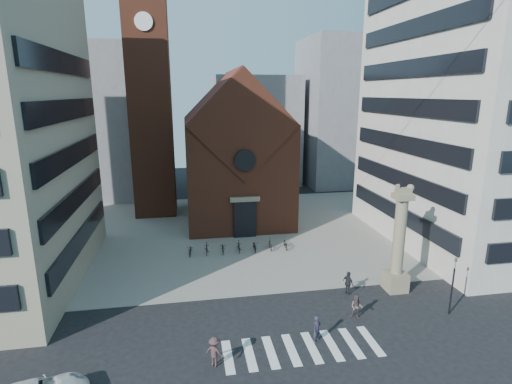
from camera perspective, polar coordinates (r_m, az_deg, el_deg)
ground at (r=28.80m, az=3.66°, el=-18.11°), size 120.00×120.00×0.00m
piazza at (r=45.70m, az=-1.96°, el=-5.52°), size 46.00×30.00×0.05m
zebra_crossing at (r=26.52m, az=6.53°, el=-21.32°), size 10.20×3.20×0.01m
church at (r=49.60m, az=-3.03°, el=5.51°), size 12.00×16.65×18.00m
campanile at (r=51.82m, az=-14.95°, el=14.04°), size 5.50×5.50×31.20m
building_right at (r=46.58m, az=30.87°, el=12.96°), size 18.00×22.00×32.00m
bg_block_left at (r=65.34m, az=-22.72°, el=9.17°), size 16.00×14.00×22.00m
bg_block_mid at (r=69.98m, az=-0.14°, el=8.85°), size 14.00×12.00×18.00m
bg_block_right at (r=71.44m, az=13.28°, el=11.00°), size 16.00×14.00×24.00m
lion_column at (r=33.26m, az=19.65°, el=-7.71°), size 1.63×1.60×8.68m
traffic_light at (r=31.71m, az=26.27°, el=-11.77°), size 0.13×0.16×4.30m
pedestrian_0 at (r=26.77m, az=8.70°, el=-18.79°), size 0.76×0.71×1.74m
pedestrian_1 at (r=29.60m, az=14.18°, el=-15.64°), size 1.07×1.01×1.74m
pedestrian_2 at (r=32.57m, az=13.03°, el=-12.55°), size 0.80×1.19×1.87m
pedestrian_3 at (r=24.69m, az=-5.92°, el=-21.73°), size 1.35×1.20×1.81m
scooter_0 at (r=39.43m, az=-9.36°, el=-8.19°), size 0.75×1.86×0.96m
scooter_1 at (r=39.45m, az=-7.05°, el=-8.01°), size 0.62×1.79×1.06m
scooter_2 at (r=39.56m, az=-4.74°, el=-7.97°), size 0.75×1.86×0.96m
scooter_3 at (r=39.70m, az=-2.46°, el=-7.77°), size 0.62×1.79×1.06m
scooter_4 at (r=39.94m, az=-0.19°, el=-7.70°), size 0.75×1.86×0.96m
scooter_5 at (r=40.20m, az=2.05°, el=-7.48°), size 0.62×1.79×1.06m
scooter_6 at (r=40.56m, az=4.25°, el=-7.39°), size 0.75×1.86×0.96m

